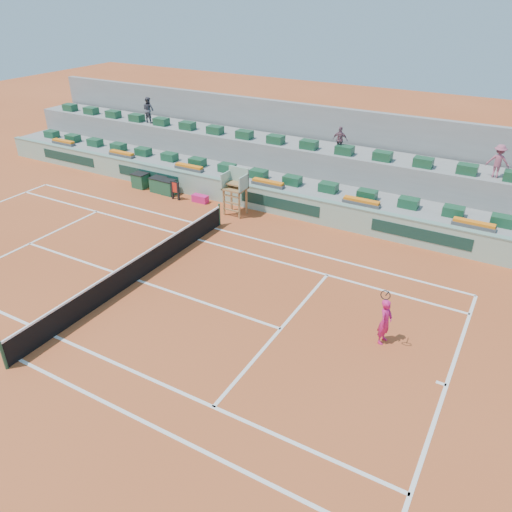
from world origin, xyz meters
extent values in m
plane|color=#AA4721|center=(0.00, 0.00, 0.00)|extent=(90.00, 90.00, 0.00)
cube|color=gray|center=(0.00, 10.70, 0.60)|extent=(36.00, 4.00, 1.20)
cube|color=gray|center=(0.00, 12.30, 1.30)|extent=(36.00, 2.40, 2.60)
cube|color=gray|center=(0.00, 13.90, 2.20)|extent=(36.00, 0.40, 4.40)
cube|color=#D81C6D|center=(-2.49, 7.83, 0.20)|extent=(0.89, 0.39, 0.39)
imported|color=#454550|center=(-9.08, 11.86, 3.38)|extent=(0.82, 0.66, 1.57)
imported|color=#7D5363|center=(3.68, 11.80, 3.28)|extent=(0.82, 0.38, 1.36)
imported|color=#A15065|center=(11.20, 11.85, 3.35)|extent=(1.00, 0.60, 1.51)
cube|color=white|center=(11.88, 0.00, 0.01)|extent=(0.12, 10.97, 0.01)
cube|color=white|center=(0.00, -5.49, 0.01)|extent=(23.77, 0.12, 0.01)
cube|color=white|center=(0.00, 5.49, 0.01)|extent=(23.77, 0.12, 0.01)
cube|color=white|center=(0.00, -4.12, 0.01)|extent=(23.77, 0.12, 0.01)
cube|color=white|center=(0.00, 4.12, 0.01)|extent=(23.77, 0.12, 0.01)
cube|color=white|center=(-6.40, 0.00, 0.01)|extent=(0.12, 8.23, 0.01)
cube|color=white|center=(6.40, 0.00, 0.01)|extent=(0.12, 8.23, 0.01)
cube|color=white|center=(0.00, 0.00, 0.01)|extent=(12.80, 0.12, 0.01)
cube|color=white|center=(11.73, 0.00, 0.01)|extent=(0.30, 0.12, 0.01)
cube|color=black|center=(0.00, 0.00, 0.46)|extent=(0.03, 11.87, 0.92)
cube|color=white|center=(0.00, 0.00, 0.95)|extent=(0.06, 11.87, 0.07)
cylinder|color=#1E472F|center=(0.00, -5.94, 0.55)|extent=(0.10, 0.10, 1.10)
cylinder|color=#1E472F|center=(0.00, 5.94, 0.55)|extent=(0.10, 0.10, 1.10)
cube|color=#91B7A0|center=(0.00, 8.50, 0.60)|extent=(36.00, 0.30, 1.20)
cube|color=gray|center=(0.00, 8.50, 1.23)|extent=(36.00, 0.34, 0.06)
cube|color=#13352C|center=(-13.00, 8.34, 0.65)|extent=(4.40, 0.02, 0.56)
cube|color=#13352C|center=(-6.50, 8.34, 0.65)|extent=(4.40, 0.02, 0.56)
cube|color=#13352C|center=(2.00, 8.34, 0.65)|extent=(4.40, 0.02, 0.56)
cube|color=#13352C|center=(9.00, 8.34, 0.65)|extent=(4.40, 0.02, 0.56)
cube|color=olive|center=(-0.45, 7.05, 0.68)|extent=(0.08, 0.08, 1.35)
cube|color=olive|center=(0.45, 7.05, 0.68)|extent=(0.08, 0.08, 1.35)
cube|color=olive|center=(-0.45, 7.75, 0.68)|extent=(0.08, 0.08, 1.35)
cube|color=olive|center=(0.45, 7.75, 0.68)|extent=(0.08, 0.08, 1.35)
cube|color=olive|center=(0.00, 7.40, 1.39)|extent=(1.10, 0.90, 0.08)
cube|color=#91B7A0|center=(0.00, 7.78, 1.90)|extent=(1.10, 0.08, 1.00)
cube|color=#91B7A0|center=(-0.52, 7.40, 1.75)|extent=(0.06, 0.90, 0.80)
cube|color=#91B7A0|center=(0.52, 7.40, 1.75)|extent=(0.06, 0.90, 0.80)
cube|color=olive|center=(0.00, 7.50, 1.63)|extent=(0.80, 0.60, 0.08)
cube|color=olive|center=(0.00, 7.05, 0.35)|extent=(0.90, 0.08, 0.06)
cube|color=olive|center=(0.00, 7.05, 0.75)|extent=(0.90, 0.08, 0.06)
cube|color=olive|center=(0.00, 7.05, 1.10)|extent=(0.90, 0.08, 0.06)
cube|color=#194B2D|center=(-16.00, 9.80, 1.42)|extent=(0.90, 0.60, 0.44)
cube|color=#194B2D|center=(-14.00, 9.80, 1.42)|extent=(0.90, 0.60, 0.44)
cube|color=#194B2D|center=(-12.00, 9.80, 1.42)|extent=(0.90, 0.60, 0.44)
cube|color=#194B2D|center=(-10.00, 9.80, 1.42)|extent=(0.90, 0.60, 0.44)
cube|color=#194B2D|center=(-8.00, 9.80, 1.42)|extent=(0.90, 0.60, 0.44)
cube|color=#194B2D|center=(-6.00, 9.80, 1.42)|extent=(0.90, 0.60, 0.44)
cube|color=#194B2D|center=(-4.00, 9.80, 1.42)|extent=(0.90, 0.60, 0.44)
cube|color=#194B2D|center=(-2.00, 9.80, 1.42)|extent=(0.90, 0.60, 0.44)
cube|color=#194B2D|center=(0.00, 9.80, 1.42)|extent=(0.90, 0.60, 0.44)
cube|color=#194B2D|center=(2.00, 9.80, 1.42)|extent=(0.90, 0.60, 0.44)
cube|color=#194B2D|center=(4.00, 9.80, 1.42)|extent=(0.90, 0.60, 0.44)
cube|color=#194B2D|center=(6.00, 9.80, 1.42)|extent=(0.90, 0.60, 0.44)
cube|color=#194B2D|center=(8.00, 9.80, 1.42)|extent=(0.90, 0.60, 0.44)
cube|color=#194B2D|center=(10.00, 9.80, 1.42)|extent=(0.90, 0.60, 0.44)
cube|color=#194B2D|center=(12.00, 9.80, 1.42)|extent=(0.90, 0.60, 0.44)
cube|color=#194B2D|center=(-16.00, 11.70, 2.82)|extent=(0.90, 0.60, 0.44)
cube|color=#194B2D|center=(-14.00, 11.70, 2.82)|extent=(0.90, 0.60, 0.44)
cube|color=#194B2D|center=(-12.00, 11.70, 2.82)|extent=(0.90, 0.60, 0.44)
cube|color=#194B2D|center=(-10.00, 11.70, 2.82)|extent=(0.90, 0.60, 0.44)
cube|color=#194B2D|center=(-8.00, 11.70, 2.82)|extent=(0.90, 0.60, 0.44)
cube|color=#194B2D|center=(-6.00, 11.70, 2.82)|extent=(0.90, 0.60, 0.44)
cube|color=#194B2D|center=(-4.00, 11.70, 2.82)|extent=(0.90, 0.60, 0.44)
cube|color=#194B2D|center=(-2.00, 11.70, 2.82)|extent=(0.90, 0.60, 0.44)
cube|color=#194B2D|center=(0.00, 11.70, 2.82)|extent=(0.90, 0.60, 0.44)
cube|color=#194B2D|center=(2.00, 11.70, 2.82)|extent=(0.90, 0.60, 0.44)
cube|color=#194B2D|center=(4.00, 11.70, 2.82)|extent=(0.90, 0.60, 0.44)
cube|color=#194B2D|center=(6.00, 11.70, 2.82)|extent=(0.90, 0.60, 0.44)
cube|color=#194B2D|center=(8.00, 11.70, 2.82)|extent=(0.90, 0.60, 0.44)
cube|color=#194B2D|center=(10.00, 11.70, 2.82)|extent=(0.90, 0.60, 0.44)
cube|color=#515151|center=(-14.00, 9.00, 1.28)|extent=(1.80, 0.36, 0.16)
cube|color=orange|center=(-14.00, 9.00, 1.42)|extent=(1.70, 0.32, 0.12)
cube|color=#515151|center=(-9.00, 9.00, 1.28)|extent=(1.80, 0.36, 0.16)
cube|color=orange|center=(-9.00, 9.00, 1.42)|extent=(1.70, 0.32, 0.12)
cube|color=#515151|center=(-4.00, 9.00, 1.28)|extent=(1.80, 0.36, 0.16)
cube|color=orange|center=(-4.00, 9.00, 1.42)|extent=(1.70, 0.32, 0.12)
cube|color=#515151|center=(1.00, 9.00, 1.28)|extent=(1.80, 0.36, 0.16)
cube|color=orange|center=(1.00, 9.00, 1.42)|extent=(1.70, 0.32, 0.12)
cube|color=#515151|center=(6.00, 9.00, 1.28)|extent=(1.80, 0.36, 0.16)
cube|color=orange|center=(6.00, 9.00, 1.42)|extent=(1.70, 0.32, 0.12)
cube|color=#515151|center=(11.00, 9.00, 1.28)|extent=(1.80, 0.36, 0.16)
cube|color=orange|center=(11.00, 9.00, 1.42)|extent=(1.70, 0.32, 0.12)
cube|color=#1A4E32|center=(-4.63, 7.85, 0.40)|extent=(0.70, 0.60, 0.80)
cube|color=black|center=(-4.63, 7.85, 0.82)|extent=(0.74, 0.64, 0.04)
cube|color=#1A4E32|center=(-5.41, 7.93, 0.40)|extent=(0.79, 0.68, 0.80)
cube|color=black|center=(-5.41, 7.93, 0.82)|extent=(0.83, 0.72, 0.04)
cube|color=#1A4E32|center=(-6.74, 7.93, 0.40)|extent=(0.80, 0.69, 0.80)
cube|color=black|center=(-6.74, 7.93, 0.82)|extent=(0.85, 0.74, 0.04)
cube|color=black|center=(-4.05, 7.46, 0.50)|extent=(0.10, 0.10, 1.00)
cube|color=black|center=(-3.65, 7.46, 0.50)|extent=(0.10, 0.10, 1.00)
cube|color=black|center=(-3.85, 7.46, 1.00)|extent=(0.59, 0.08, 0.06)
cube|color=red|center=(-3.85, 7.44, 0.70)|extent=(0.43, 0.04, 0.56)
imported|color=#D81C6D|center=(9.62, 1.07, 0.81)|extent=(0.46, 0.64, 1.61)
cylinder|color=black|center=(9.62, 0.77, 2.05)|extent=(0.03, 0.35, 0.09)
torus|color=black|center=(9.62, 0.55, 2.12)|extent=(0.31, 0.08, 0.31)
camera|label=1|loc=(12.46, -12.34, 10.43)|focal=35.00mm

